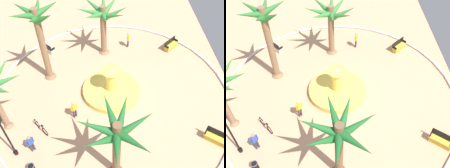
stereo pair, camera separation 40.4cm
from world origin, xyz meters
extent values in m
plane|color=tan|center=(0.00, 0.00, 0.00)|extent=(80.00, 80.00, 0.00)
torus|color=silver|center=(0.00, 0.00, 0.10)|extent=(19.06, 19.06, 0.20)
cylinder|color=gold|center=(-0.07, -0.12, 0.23)|extent=(4.57, 4.57, 0.45)
cylinder|color=#236093|center=(-0.07, -0.12, 0.19)|extent=(4.02, 4.02, 0.34)
cylinder|color=gold|center=(-0.07, -0.12, 1.41)|extent=(0.82, 0.82, 1.93)
cylinder|color=#F1C954|center=(-0.07, -0.12, 2.44)|extent=(1.46, 1.46, 0.12)
cone|color=#8E6B4C|center=(2.98, -7.68, 0.25)|extent=(0.71, 0.71, 0.50)
cone|color=#337F38|center=(2.79, -6.66, 4.50)|extent=(0.96, 2.30, 1.16)
cylinder|color=brown|center=(6.65, -0.02, 2.56)|extent=(0.48, 0.48, 5.13)
cone|color=#1E6028|center=(7.70, -0.08, 4.73)|extent=(2.34, 0.70, 1.33)
cone|color=#1E6028|center=(7.43, 0.72, 4.79)|extent=(2.08, 2.00, 1.21)
cone|color=#1E6028|center=(6.30, 0.93, 4.62)|extent=(1.31, 2.32, 1.52)
cone|color=#1E6028|center=(5.67, 0.30, 4.66)|extent=(2.35, 1.25, 1.44)
cone|color=#1E6028|center=(5.61, -0.34, 4.81)|extent=(2.39, 1.22, 1.18)
cone|color=#1E6028|center=(6.48, -1.06, 4.72)|extent=(0.91, 2.37, 1.33)
cone|color=#1E6028|center=(7.22, -0.82, 4.57)|extent=(1.75, 2.15, 1.61)
cylinder|color=brown|center=(-5.24, -0.61, 2.42)|extent=(0.54, 0.54, 4.84)
cone|color=brown|center=(-5.24, -0.61, 0.25)|extent=(1.03, 1.03, 0.50)
cone|color=#337F38|center=(-4.11, -0.51, 4.43)|extent=(2.48, 0.77, 1.33)
cone|color=#337F38|center=(-4.49, 0.21, 4.38)|extent=(2.04, 2.18, 1.43)
cone|color=#337F38|center=(-5.16, 0.43, 4.24)|extent=(0.73, 2.39, 1.68)
cone|color=#337F38|center=(-6.13, 0.06, 4.42)|extent=(2.29, 1.91, 1.36)
cone|color=#337F38|center=(-6.38, -0.56, 4.48)|extent=(2.48, 0.67, 1.25)
cone|color=#337F38|center=(-6.04, -1.44, 4.52)|extent=(2.11, 2.15, 1.18)
cone|color=#337F38|center=(-5.10, -1.73, 4.43)|extent=(0.85, 2.49, 1.33)
cone|color=#337F38|center=(-4.36, -1.34, 4.47)|extent=(2.25, 1.99, 1.26)
cylinder|color=brown|center=(-2.07, -5.32, 3.27)|extent=(0.53, 0.53, 6.55)
cone|color=brown|center=(-2.07, -5.32, 0.25)|extent=(1.01, 1.01, 0.50)
cone|color=#28702D|center=(-1.23, -5.33, 6.12)|extent=(1.95, 0.60, 1.35)
cone|color=#28702D|center=(-1.61, -4.66, 6.06)|extent=(1.54, 1.88, 1.46)
cone|color=#28702D|center=(-2.55, -4.55, 6.29)|extent=(1.52, 1.96, 1.06)
cone|color=#28702D|center=(-2.95, -5.29, 6.21)|extent=(1.98, 0.62, 1.21)
cone|color=#28702D|center=(-2.47, -6.13, 6.28)|extent=(1.37, 2.01, 1.07)
cone|color=#28702D|center=(-1.58, -6.07, 6.26)|extent=(1.54, 1.95, 1.11)
cube|color=beige|center=(-5.59, -5.96, 0.45)|extent=(1.46, 1.51, 0.12)
cube|color=black|center=(-5.44, -6.10, 0.75)|extent=(1.15, 1.22, 0.50)
cube|color=#B6ADA0|center=(-5.59, -5.96, 0.20)|extent=(1.34, 1.39, 0.39)
cube|color=black|center=(-6.11, -6.50, 0.59)|extent=(0.38, 0.37, 0.24)
cube|color=black|center=(-5.08, -5.41, 0.59)|extent=(0.38, 0.37, 0.24)
cube|color=gold|center=(4.76, 6.92, 0.45)|extent=(1.32, 1.60, 0.12)
cube|color=black|center=(4.58, 7.04, 0.75)|extent=(0.97, 1.36, 0.50)
cube|color=gold|center=(4.76, 6.92, 0.20)|extent=(1.21, 1.47, 0.39)
cube|color=black|center=(4.33, 6.30, 0.59)|extent=(0.42, 0.32, 0.24)
cube|color=gold|center=(-5.54, 5.86, 0.45)|extent=(1.46, 1.51, 0.12)
cube|color=black|center=(-5.69, 5.72, 0.75)|extent=(1.16, 1.22, 0.50)
cube|color=gold|center=(-5.54, 5.86, 0.20)|extent=(1.35, 1.39, 0.39)
cube|color=black|center=(-6.06, 6.41, 0.59)|extent=(0.38, 0.37, 0.24)
cube|color=black|center=(-5.03, 5.32, 0.59)|extent=(0.38, 0.37, 0.24)
cylinder|color=black|center=(5.22, -6.62, 1.83)|extent=(0.12, 0.12, 3.66)
cylinder|color=black|center=(5.22, -6.62, 0.15)|extent=(0.28, 0.28, 0.30)
cylinder|color=black|center=(6.47, -5.30, 0.35)|extent=(0.40, 0.40, 0.70)
torus|color=#4C4C51|center=(6.47, -5.30, 0.70)|extent=(0.46, 0.46, 0.06)
torus|color=black|center=(3.05, -5.56, 0.36)|extent=(0.56, 0.54, 0.72)
torus|color=black|center=(3.78, -4.87, 0.36)|extent=(0.56, 0.54, 0.72)
cylinder|color=#99999E|center=(3.42, -5.22, 0.59)|extent=(0.72, 0.69, 0.05)
cylinder|color=#99999E|center=(3.67, -4.97, 0.74)|extent=(0.04, 0.04, 0.30)
cube|color=black|center=(3.67, -4.97, 0.91)|extent=(0.21, 0.21, 0.06)
cylinder|color=#99999E|center=(3.09, -5.53, 0.73)|extent=(0.33, 0.34, 0.03)
cylinder|color=#33333D|center=(5.04, -5.59, 0.42)|extent=(0.14, 0.14, 0.83)
cylinder|color=#33333D|center=(4.92, -5.46, 0.42)|extent=(0.14, 0.14, 0.83)
cube|color=#2D4CA5|center=(4.98, -5.52, 1.11)|extent=(0.38, 0.38, 0.56)
sphere|color=#9E7051|center=(4.98, -5.52, 1.51)|extent=(0.22, 0.22, 0.22)
cylinder|color=#2D4CA5|center=(5.13, -5.68, 1.11)|extent=(0.09, 0.09, 0.53)
cylinder|color=#2D4CA5|center=(4.83, -5.36, 1.11)|extent=(0.09, 0.09, 0.53)
cylinder|color=#33333D|center=(2.36, -2.94, 0.43)|extent=(0.14, 0.14, 0.85)
cylinder|color=#33333D|center=(2.24, -2.80, 0.43)|extent=(0.14, 0.14, 0.85)
cube|color=yellow|center=(2.30, -2.87, 1.13)|extent=(0.37, 0.39, 0.56)
sphere|color=tan|center=(2.30, -2.87, 1.53)|extent=(0.22, 0.22, 0.22)
cylinder|color=yellow|center=(2.44, -3.04, 1.13)|extent=(0.09, 0.09, 0.53)
cylinder|color=yellow|center=(2.16, -2.70, 1.13)|extent=(0.09, 0.09, 0.53)
cylinder|color=#33333D|center=(-6.12, 1.76, 0.41)|extent=(0.14, 0.14, 0.82)
cylinder|color=#33333D|center=(-5.94, 1.71, 0.41)|extent=(0.14, 0.14, 0.82)
cube|color=yellow|center=(-6.03, 1.74, 1.10)|extent=(0.38, 0.29, 0.56)
sphere|color=tan|center=(-6.03, 1.74, 1.50)|extent=(0.22, 0.22, 0.22)
cylinder|color=yellow|center=(-6.24, 1.80, 1.10)|extent=(0.09, 0.09, 0.53)
cylinder|color=yellow|center=(-5.82, 1.67, 1.10)|extent=(0.09, 0.09, 0.53)
camera|label=1|loc=(13.61, -0.53, 15.40)|focal=40.29mm
camera|label=2|loc=(13.61, -0.12, 15.40)|focal=40.29mm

